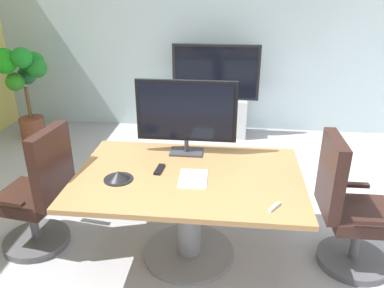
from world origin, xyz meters
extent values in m
plane|color=#99999E|center=(0.00, 0.00, 0.00)|extent=(7.31, 7.31, 0.00)
cube|color=#9EB2B7|center=(0.00, 3.14, 1.41)|extent=(6.31, 0.10, 2.83)
cube|color=olive|center=(0.02, 0.10, 0.73)|extent=(1.74, 1.16, 0.04)
cylinder|color=slate|center=(0.02, 0.10, 0.35)|extent=(0.20, 0.20, 0.71)
cylinder|color=slate|center=(0.02, 0.10, 0.01)|extent=(0.76, 0.76, 0.03)
cylinder|color=#4C4C51|center=(-1.32, 0.10, 0.03)|extent=(0.56, 0.56, 0.06)
cylinder|color=#4C4C51|center=(-1.32, 0.10, 0.24)|extent=(0.07, 0.07, 0.36)
cube|color=black|center=(-1.32, 0.10, 0.46)|extent=(0.54, 0.54, 0.10)
cube|color=black|center=(-1.05, 0.06, 0.79)|extent=(0.15, 0.46, 0.60)
cube|color=black|center=(-1.26, 0.35, 0.58)|extent=(0.28, 0.09, 0.03)
cube|color=black|center=(-1.34, -0.16, 0.58)|extent=(0.28, 0.09, 0.03)
cylinder|color=#4C4C51|center=(1.35, 0.13, 0.03)|extent=(0.56, 0.56, 0.06)
cylinder|color=#4C4C51|center=(1.35, 0.13, 0.24)|extent=(0.07, 0.07, 0.36)
cube|color=black|center=(1.35, 0.13, 0.46)|extent=(0.49, 0.49, 0.10)
cube|color=black|center=(1.08, 0.13, 0.79)|extent=(0.10, 0.46, 0.60)
cube|color=black|center=(1.34, -0.13, 0.58)|extent=(0.28, 0.05, 0.03)
cube|color=black|center=(1.33, 0.39, 0.58)|extent=(0.28, 0.05, 0.03)
cube|color=#333338|center=(-0.05, 0.50, 0.76)|extent=(0.28, 0.18, 0.02)
cylinder|color=#333338|center=(-0.05, 0.50, 0.81)|extent=(0.04, 0.04, 0.10)
cube|color=black|center=(-0.05, 0.51, 1.12)|extent=(0.84, 0.04, 0.52)
cube|color=black|center=(-0.05, 0.49, 1.12)|extent=(0.77, 0.01, 0.47)
cube|color=#B7BABC|center=(0.09, 2.79, 0.28)|extent=(0.90, 0.36, 0.55)
cube|color=black|center=(0.09, 2.77, 0.93)|extent=(1.20, 0.06, 0.76)
cube|color=black|center=(0.09, 2.73, 0.93)|extent=(1.12, 0.01, 0.69)
cylinder|color=brown|center=(-2.50, 2.39, 0.15)|extent=(0.34, 0.34, 0.30)
cylinder|color=brown|center=(-2.50, 2.39, 0.52)|extent=(0.05, 0.05, 0.44)
sphere|color=#1D7525|center=(-2.30, 2.41, 1.02)|extent=(0.27, 0.27, 0.27)
sphere|color=#19821D|center=(-2.43, 2.57, 1.04)|extent=(0.32, 0.32, 0.32)
sphere|color=#1F5E32|center=(-2.57, 2.60, 0.86)|extent=(0.26, 0.26, 0.26)
sphere|color=#2B841E|center=(-2.62, 2.36, 0.83)|extent=(0.25, 0.25, 0.25)
sphere|color=#1C9617|center=(-2.65, 2.25, 1.13)|extent=(0.33, 0.33, 0.33)
sphere|color=#1B8725|center=(-2.41, 2.26, 1.17)|extent=(0.27, 0.27, 0.27)
cone|color=black|center=(-0.50, -0.03, 0.78)|extent=(0.19, 0.19, 0.07)
cylinder|color=black|center=(-0.50, -0.03, 0.75)|extent=(0.22, 0.22, 0.01)
cube|color=black|center=(-0.22, 0.15, 0.76)|extent=(0.06, 0.17, 0.02)
cube|color=silver|center=(0.63, -0.29, 0.76)|extent=(0.09, 0.12, 0.02)
cube|color=white|center=(0.06, 0.04, 0.75)|extent=(0.22, 0.31, 0.01)
camera|label=1|loc=(0.32, -2.50, 2.16)|focal=36.18mm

